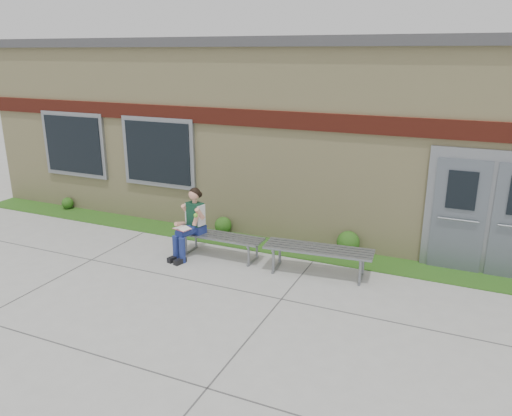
% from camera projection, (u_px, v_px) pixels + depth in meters
% --- Properties ---
extents(ground, '(80.00, 80.00, 0.00)m').
position_uv_depth(ground, '(214.00, 301.00, 8.19)').
color(ground, '#9E9E99').
rests_on(ground, ground).
extents(grass_strip, '(16.00, 0.80, 0.02)m').
position_uv_depth(grass_strip, '(273.00, 246.00, 10.45)').
color(grass_strip, '#175015').
rests_on(grass_strip, ground).
extents(school_building, '(16.20, 6.22, 4.20)m').
position_uv_depth(school_building, '(324.00, 125.00, 12.77)').
color(school_building, beige).
rests_on(school_building, ground).
extents(bench_left, '(1.73, 0.48, 0.45)m').
position_uv_depth(bench_left, '(221.00, 240.00, 9.85)').
color(bench_left, gray).
rests_on(bench_left, ground).
extents(bench_right, '(2.01, 0.73, 0.51)m').
position_uv_depth(bench_right, '(318.00, 254.00, 9.06)').
color(bench_right, gray).
rests_on(bench_right, ground).
extents(girl, '(0.54, 0.89, 1.38)m').
position_uv_depth(girl, '(190.00, 222.00, 9.78)').
color(girl, navy).
rests_on(girl, ground).
extents(shrub_west, '(0.29, 0.29, 0.29)m').
position_uv_depth(shrub_west, '(68.00, 203.00, 12.89)').
color(shrub_west, '#175015').
rests_on(shrub_west, grass_strip).
extents(shrub_mid, '(0.38, 0.38, 0.38)m').
position_uv_depth(shrub_mid, '(223.00, 225.00, 11.11)').
color(shrub_mid, '#175015').
rests_on(shrub_mid, grass_strip).
extents(shrub_east, '(0.46, 0.46, 0.46)m').
position_uv_depth(shrub_east, '(348.00, 242.00, 10.01)').
color(shrub_east, '#175015').
rests_on(shrub_east, grass_strip).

